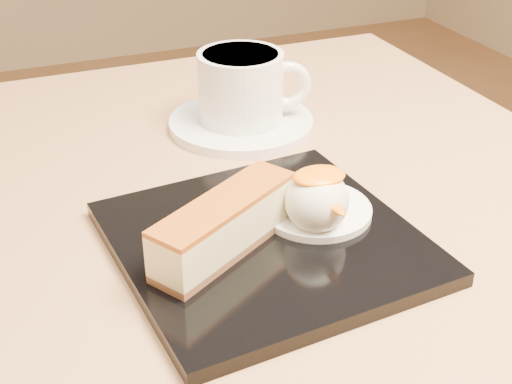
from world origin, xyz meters
name	(u,v)px	position (x,y,z in m)	size (l,w,h in m)	color
table	(197,375)	(0.00, 0.00, 0.56)	(0.80, 0.80, 0.72)	black
dessert_plate	(266,242)	(0.05, -0.04, 0.73)	(0.22, 0.22, 0.01)	black
cheesecake	(225,225)	(0.01, -0.05, 0.75)	(0.13, 0.10, 0.04)	brown
cream_smear	(316,210)	(0.10, -0.03, 0.73)	(0.09, 0.09, 0.01)	white
ice_cream_scoop	(317,201)	(0.09, -0.05, 0.76)	(0.05, 0.05, 0.05)	white
mango_sauce	(319,176)	(0.09, -0.05, 0.78)	(0.04, 0.03, 0.01)	orange
mint_sprig	(270,198)	(0.07, 0.00, 0.74)	(0.04, 0.03, 0.00)	#297D2B
saucer	(241,123)	(0.11, 0.17, 0.72)	(0.15, 0.15, 0.01)	white
coffee_cup	(243,85)	(0.11, 0.17, 0.77)	(0.12, 0.09, 0.07)	white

